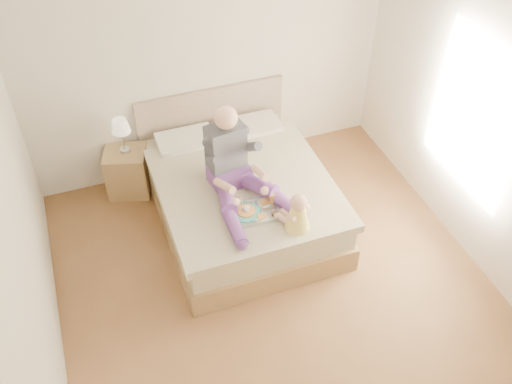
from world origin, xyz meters
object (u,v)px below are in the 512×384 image
object	(u,v)px
bed	(240,193)
adult	(236,169)
nightstand	(128,172)
tray	(255,209)
baby	(297,214)

from	to	relation	value
bed	adult	size ratio (longest dim) A/B	1.92
nightstand	tray	bearing A→B (deg)	-37.20
bed	tray	size ratio (longest dim) A/B	4.71
tray	baby	distance (m)	0.44
nightstand	adult	distance (m)	1.52
baby	bed	bearing A→B (deg)	75.96
tray	baby	size ratio (longest dim) A/B	1.18
bed	nightstand	xyz separation A→B (m)	(-1.05, 0.80, -0.04)
adult	tray	distance (m)	0.43
nightstand	bed	bearing A→B (deg)	-20.30
baby	adult	bearing A→B (deg)	89.09
bed	nightstand	distance (m)	1.31
baby	nightstand	bearing A→B (deg)	97.85
bed	adult	distance (m)	0.62
adult	tray	bearing A→B (deg)	-88.06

